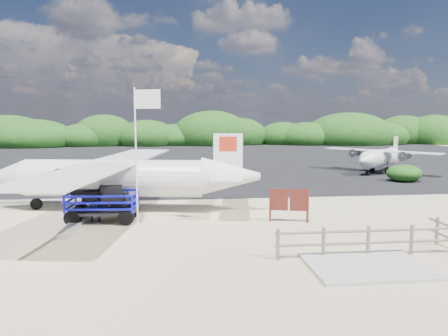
# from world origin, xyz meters

# --- Properties ---
(ground) EXTENTS (160.00, 160.00, 0.00)m
(ground) POSITION_xyz_m (0.00, 0.00, 0.00)
(ground) COLOR beige
(asphalt_apron) EXTENTS (90.00, 50.00, 0.04)m
(asphalt_apron) POSITION_xyz_m (0.00, 30.00, 0.00)
(asphalt_apron) COLOR #B2B2B2
(asphalt_apron) RESTS_ON ground
(walkway_pad) EXTENTS (3.50, 2.50, 0.10)m
(walkway_pad) POSITION_xyz_m (5.50, -6.00, 0.00)
(walkway_pad) COLOR #B2B2B2
(walkway_pad) RESTS_ON ground
(vegetation_band) EXTENTS (124.00, 8.00, 4.40)m
(vegetation_band) POSITION_xyz_m (0.00, 55.00, 0.00)
(vegetation_band) COLOR #B2B2B2
(vegetation_band) RESTS_ON ground
(fence) EXTENTS (6.40, 2.00, 1.10)m
(fence) POSITION_xyz_m (6.00, -5.00, 0.00)
(fence) COLOR #B2B2B2
(fence) RESTS_ON ground
(baggage_cart) EXTENTS (3.26, 2.01, 1.57)m
(baggage_cart) POSITION_xyz_m (-3.45, 0.50, 0.00)
(baggage_cart) COLOR #0D0ED1
(baggage_cart) RESTS_ON ground
(flagpole) EXTENTS (1.24, 0.88, 5.74)m
(flagpole) POSITION_xyz_m (-1.88, -0.29, 0.00)
(flagpole) COLOR white
(flagpole) RESTS_ON ground
(signboard) EXTENTS (1.81, 0.60, 1.50)m
(signboard) POSITION_xyz_m (4.61, -0.42, 0.00)
(signboard) COLOR #5B211A
(signboard) RESTS_ON ground
(crew_a) EXTENTS (0.68, 0.47, 1.82)m
(crew_a) POSITION_xyz_m (-3.80, 0.61, 0.91)
(crew_a) COLOR navy
(crew_a) RESTS_ON ground
(crew_b) EXTENTS (0.94, 0.84, 1.60)m
(crew_b) POSITION_xyz_m (-2.62, 3.85, 0.80)
(crew_b) COLOR navy
(crew_b) RESTS_ON ground
(aircraft_large) EXTENTS (18.33, 18.33, 4.82)m
(aircraft_large) POSITION_xyz_m (16.07, 22.98, 0.00)
(aircraft_large) COLOR #B2B2B2
(aircraft_large) RESTS_ON ground
(aircraft_small) EXTENTS (11.14, 11.14, 2.85)m
(aircraft_small) POSITION_xyz_m (-12.11, 30.38, 0.00)
(aircraft_small) COLOR #B2B2B2
(aircraft_small) RESTS_ON ground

